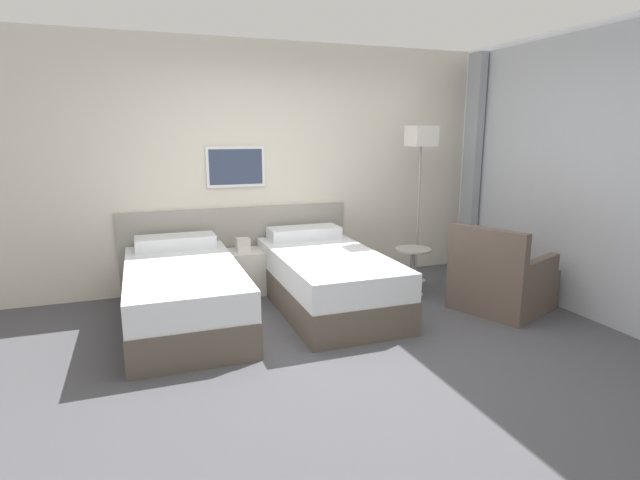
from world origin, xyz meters
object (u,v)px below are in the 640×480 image
(bed_near_window, at_px, (327,279))
(armchair, at_px, (501,283))
(bed_near_door, at_px, (184,294))
(floor_lamp, at_px, (421,148))
(side_table, at_px, (413,263))
(nightstand, at_px, (244,271))

(bed_near_window, xyz_separation_m, armchair, (1.59, -0.66, -0.02))
(bed_near_window, relative_size, armchair, 1.87)
(bed_near_door, distance_m, floor_lamp, 3.00)
(floor_lamp, xyz_separation_m, armchair, (0.30, -1.10, -1.29))
(bed_near_window, bearing_deg, armchair, -22.58)
(side_table, bearing_deg, bed_near_door, -179.53)
(bed_near_door, relative_size, side_table, 3.77)
(side_table, bearing_deg, floor_lamp, 54.87)
(bed_near_door, height_order, bed_near_window, same)
(bed_near_window, distance_m, floor_lamp, 1.86)
(nightstand, relative_size, floor_lamp, 0.34)
(bed_near_door, relative_size, floor_lamp, 1.08)
(bed_near_door, bearing_deg, floor_lamp, 9.30)
(bed_near_window, distance_m, side_table, 1.00)
(bed_near_door, height_order, side_table, bed_near_door)
(bed_near_door, relative_size, nightstand, 3.18)
(armchair, bearing_deg, floor_lamp, -6.89)
(floor_lamp, bearing_deg, nightstand, 172.09)
(floor_lamp, relative_size, armchair, 1.73)
(nightstand, height_order, side_table, nightstand)
(nightstand, relative_size, side_table, 1.18)
(bed_near_window, height_order, side_table, bed_near_window)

